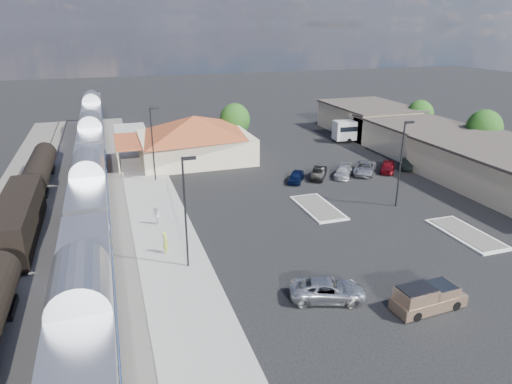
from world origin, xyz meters
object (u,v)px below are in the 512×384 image
object	(u,v)px
coach_bus	(365,129)
station_depot	(194,138)
suv	(328,290)
pickup_truck	(429,298)

from	to	relation	value
coach_bus	station_depot	bearing A→B (deg)	99.23
suv	coach_bus	world-z (taller)	coach_bus
suv	pickup_truck	bearing A→B (deg)	-98.63
station_depot	coach_bus	size ratio (longest dim) A/B	1.70
station_depot	pickup_truck	distance (m)	41.25
station_depot	pickup_truck	world-z (taller)	station_depot
suv	coach_bus	xyz separation A→B (m)	(26.63, 39.76, 1.23)
coach_bus	suv	bearing A→B (deg)	150.62
station_depot	coach_bus	bearing A→B (deg)	4.80
pickup_truck	coach_bus	size ratio (longest dim) A/B	0.48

